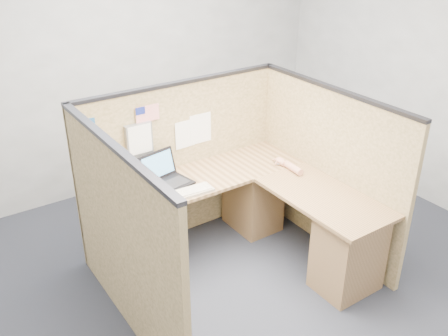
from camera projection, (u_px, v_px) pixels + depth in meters
floor at (244, 282)px, 4.28m from camera, size 5.00×5.00×0.00m
wall_back at (121, 64)px, 5.31m from camera, size 5.00×0.00×5.00m
cubicle_partitions at (216, 184)px, 4.25m from camera, size 2.06×1.83×1.53m
l_desk at (242, 222)px, 4.41m from camera, size 1.95×1.75×0.73m
laptop at (166, 176)px, 4.33m from camera, size 0.40×0.40×0.26m
keyboard at (187, 193)px, 4.16m from camera, size 0.47×0.18×0.03m
mouse at (279, 162)px, 4.67m from camera, size 0.10×0.07×0.04m
hand_forearm at (289, 166)px, 4.57m from camera, size 0.10×0.34×0.07m
blue_poster at (86, 132)px, 3.98m from camera, size 0.16×0.02×0.22m
american_flag at (145, 116)px, 4.22m from camera, size 0.22×0.01×0.38m
file_holder at (139, 141)px, 4.26m from camera, size 0.24×0.05×0.31m
paper_left at (185, 134)px, 4.54m from camera, size 0.20×0.01×0.26m
paper_right at (201, 129)px, 4.62m from camera, size 0.22×0.00×0.29m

